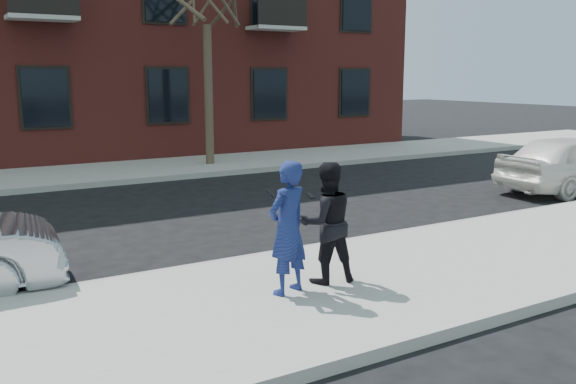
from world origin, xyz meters
TOP-DOWN VIEW (x-y plane):
  - ground at (0.00, 0.00)m, footprint 100.00×100.00m
  - near_sidewalk at (0.00, -0.25)m, footprint 50.00×3.50m
  - near_curb at (0.00, 1.55)m, footprint 50.00×0.10m
  - far_sidewalk at (0.00, 11.25)m, footprint 50.00×3.50m
  - far_curb at (0.00, 9.45)m, footprint 50.00×0.10m
  - white_car at (10.75, 2.81)m, footprint 4.31×1.92m
  - man_hoodie at (0.76, -0.15)m, footprint 0.71×0.58m
  - man_peacoat at (1.42, -0.03)m, footprint 0.87×0.73m

SIDE VIEW (x-z plane):
  - ground at x=0.00m, z-range 0.00..0.00m
  - near_sidewalk at x=0.00m, z-range 0.00..0.15m
  - near_curb at x=0.00m, z-range 0.00..0.15m
  - far_sidewalk at x=0.00m, z-range 0.00..0.15m
  - far_curb at x=0.00m, z-range 0.00..0.15m
  - white_car at x=10.75m, z-range 0.00..1.44m
  - man_peacoat at x=1.42m, z-range 0.15..1.76m
  - man_hoodie at x=0.76m, z-range 0.15..1.84m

